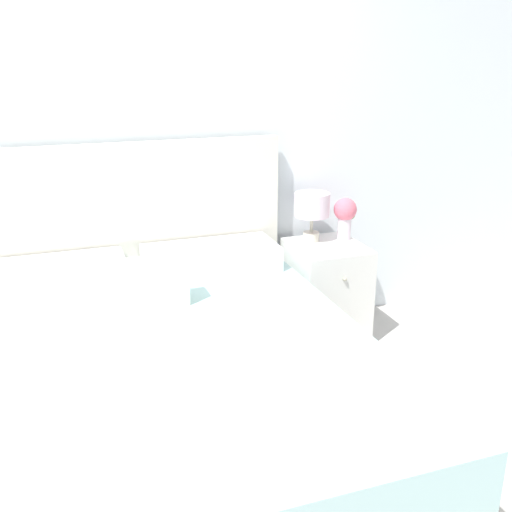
{
  "coord_description": "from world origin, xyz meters",
  "views": [
    {
      "loc": [
        -0.4,
        -3.4,
        1.75
      ],
      "look_at": [
        0.59,
        -0.6,
        0.72
      ],
      "focal_mm": 42.0,
      "sensor_mm": 36.0,
      "label": 1
    }
  ],
  "objects_px": {
    "flower_vase": "(345,214)",
    "nightstand": "(325,291)",
    "bed": "(165,385)",
    "table_lamp": "(312,207)"
  },
  "relations": [
    {
      "from": "flower_vase",
      "to": "nightstand",
      "type": "bearing_deg",
      "value": -154.02
    },
    {
      "from": "flower_vase",
      "to": "bed",
      "type": "bearing_deg",
      "value": -147.95
    },
    {
      "from": "nightstand",
      "to": "flower_vase",
      "type": "height_order",
      "value": "flower_vase"
    },
    {
      "from": "nightstand",
      "to": "table_lamp",
      "type": "height_order",
      "value": "table_lamp"
    },
    {
      "from": "bed",
      "to": "flower_vase",
      "type": "xyz_separation_m",
      "value": [
        1.32,
        0.83,
        0.47
      ]
    },
    {
      "from": "nightstand",
      "to": "table_lamp",
      "type": "xyz_separation_m",
      "value": [
        -0.06,
        0.11,
        0.52
      ]
    },
    {
      "from": "nightstand",
      "to": "table_lamp",
      "type": "relative_size",
      "value": 2.0
    },
    {
      "from": "nightstand",
      "to": "flower_vase",
      "type": "xyz_separation_m",
      "value": [
        0.15,
        0.07,
        0.47
      ]
    },
    {
      "from": "bed",
      "to": "flower_vase",
      "type": "height_order",
      "value": "bed"
    },
    {
      "from": "bed",
      "to": "table_lamp",
      "type": "distance_m",
      "value": 1.51
    }
  ]
}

